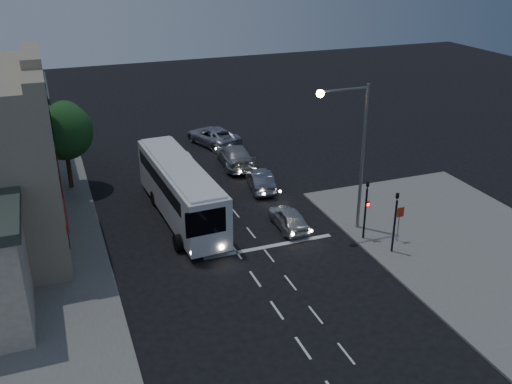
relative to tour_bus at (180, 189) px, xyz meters
name	(u,v)px	position (x,y,z in m)	size (l,w,h in m)	color
ground	(249,270)	(1.87, -7.61, -1.99)	(120.00, 120.00, 0.00)	black
sidewalk_near	(491,261)	(14.87, -11.61, -1.93)	(12.00, 24.00, 0.12)	slate
road_markings	(250,238)	(3.15, -4.30, -1.98)	(8.00, 30.55, 0.01)	silver
tour_bus	(180,189)	(0.00, 0.00, 0.00)	(3.12, 12.09, 3.68)	white
car_suv	(289,218)	(5.89, -3.81, -1.32)	(1.58, 3.94, 1.34)	silver
car_sedan_a	(260,180)	(6.42, 2.50, -1.28)	(1.50, 4.30, 1.42)	slate
car_sedan_b	(235,156)	(6.26, 7.63, -1.16)	(2.33, 5.73, 1.66)	#ABABAB
car_sedan_c	(213,136)	(6.07, 13.19, -1.20)	(2.62, 5.68, 1.58)	#A5A6B4
traffic_signal_main	(366,203)	(9.47, -6.83, 0.43)	(0.25, 0.35, 4.10)	black
traffic_signal_side	(396,215)	(10.17, -8.81, 0.43)	(0.18, 0.15, 4.10)	black
regulatory_sign	(400,218)	(11.17, -7.84, -0.39)	(0.45, 0.12, 2.20)	slate
streetlight	(354,142)	(9.21, -5.41, 3.74)	(3.32, 0.44, 9.00)	slate
street_tree	(63,129)	(-6.34, 7.42, 2.51)	(4.00, 4.00, 6.20)	black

